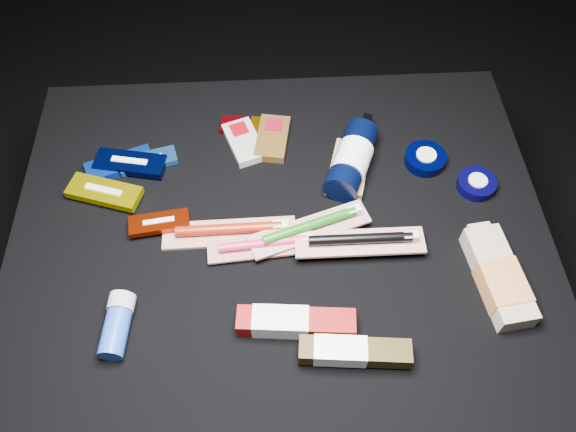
{
  "coord_description": "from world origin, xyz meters",
  "views": [
    {
      "loc": [
        -0.01,
        -0.55,
        1.26
      ],
      "look_at": [
        0.01,
        0.01,
        0.42
      ],
      "focal_mm": 35.0,
      "sensor_mm": 36.0,
      "label": 1
    }
  ],
  "objects_px": {
    "lotion_bottle": "(352,159)",
    "bodywash_bottle": "(499,278)",
    "deodorant_stick": "(117,324)",
    "toothpaste_carton_red": "(290,322)"
  },
  "relations": [
    {
      "from": "lotion_bottle",
      "to": "bodywash_bottle",
      "type": "relative_size",
      "value": 1.05
    },
    {
      "from": "bodywash_bottle",
      "to": "deodorant_stick",
      "type": "distance_m",
      "value": 0.64
    },
    {
      "from": "deodorant_stick",
      "to": "toothpaste_carton_red",
      "type": "bearing_deg",
      "value": 3.3
    },
    {
      "from": "deodorant_stick",
      "to": "toothpaste_carton_red",
      "type": "xyz_separation_m",
      "value": [
        0.28,
        -0.01,
        -0.0
      ]
    },
    {
      "from": "lotion_bottle",
      "to": "toothpaste_carton_red",
      "type": "relative_size",
      "value": 1.07
    },
    {
      "from": "bodywash_bottle",
      "to": "deodorant_stick",
      "type": "bearing_deg",
      "value": 177.32
    },
    {
      "from": "bodywash_bottle",
      "to": "toothpaste_carton_red",
      "type": "relative_size",
      "value": 1.02
    },
    {
      "from": "lotion_bottle",
      "to": "deodorant_stick",
      "type": "xyz_separation_m",
      "value": [
        -0.41,
        -0.31,
        -0.01
      ]
    },
    {
      "from": "bodywash_bottle",
      "to": "deodorant_stick",
      "type": "height_order",
      "value": "deodorant_stick"
    },
    {
      "from": "lotion_bottle",
      "to": "bodywash_bottle",
      "type": "height_order",
      "value": "lotion_bottle"
    }
  ]
}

